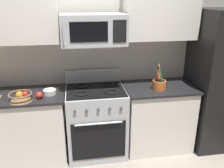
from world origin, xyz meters
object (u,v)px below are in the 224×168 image
Objects in this scene: prep_bowl at (50,92)px; fruit_basket at (21,96)px; refrigerator at (221,81)px; range_oven at (96,120)px; utensil_crock at (159,84)px; apple_loose at (39,95)px; microwave at (94,29)px.

fruit_basket is at bearing -154.72° from prep_bowl.
refrigerator is 11.98× the size of prep_bowl.
prep_bowl is at bearing -176.06° from range_oven.
range_oven is 1.02m from fruit_basket.
range_oven is 6.89× the size of prep_bowl.
utensil_crock is 4.11× the size of apple_loose.
refrigerator is 2.61m from fruit_basket.
microwave reaches higher than range_oven.
fruit_basket reaches higher than prep_bowl.
refrigerator reaches higher than fruit_basket.
fruit_basket is (-2.61, -0.17, 0.01)m from refrigerator.
refrigerator is at bearing 3.70° from fruit_basket.
refrigerator is at bearing 5.42° from utensil_crock.
apple_loose is at bearing -166.90° from range_oven.
range_oven is at bearing 11.97° from fruit_basket.
apple_loose is (-2.40, -0.14, 0.00)m from refrigerator.
refrigerator reaches higher than range_oven.
microwave is 2.88× the size of fruit_basket.
fruit_basket is at bearing -171.87° from apple_loose.
range_oven is at bearing 172.62° from utensil_crock.
microwave reaches higher than fruit_basket.
fruit_basket reaches higher than apple_loose.
refrigerator reaches higher than microwave.
prep_bowl is at bearing -173.30° from microwave.
microwave is 2.27× the size of utensil_crock.
utensil_crock reaches higher than fruit_basket.
range_oven is 0.73m from prep_bowl.
range_oven is at bearing 179.43° from refrigerator.
prep_bowl is at bearing 25.28° from fruit_basket.
microwave is at bearing 6.70° from prep_bowl.
apple_loose is at bearing -132.74° from prep_bowl.
range_oven is 1.79m from refrigerator.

